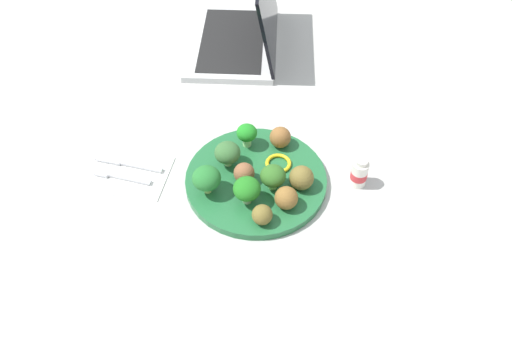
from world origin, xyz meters
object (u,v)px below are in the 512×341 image
Objects in this scene: broccoli_floret_back_left at (273,176)px; yogurt_bottle at (359,173)px; meatball_near_rim at (301,178)px; meatball_front_left at (244,173)px; meatball_mid_left at (280,137)px; broccoli_floret_mid_left at (227,153)px; broccoli_floret_center at (247,189)px; broccoli_floret_far_rim at (207,178)px; meatball_back_right at (262,215)px; knife at (126,163)px; plate at (256,180)px; fork at (119,176)px; laptop at (242,32)px; meatball_mid_right at (286,198)px; broccoli_floret_front_right at (247,133)px; napkin at (126,172)px; pepper_ring_far_rim at (278,163)px.

yogurt_bottle is at bearing -166.80° from broccoli_floret_back_left.
meatball_near_rim is (-0.05, -0.01, -0.01)m from broccoli_floret_back_left.
meatball_front_left is 0.22m from yogurt_bottle.
broccoli_floret_mid_left is at bearing 32.62° from meatball_mid_left.
broccoli_floret_center is 0.95× the size of broccoli_floret_far_rim.
meatball_mid_left is (-0.05, -0.16, -0.01)m from broccoli_floret_center.
meatball_back_right is 0.26× the size of knife.
broccoli_floret_back_left is 0.11m from broccoli_floret_mid_left.
meatball_front_left reaches higher than plate.
fork is at bearing -10.30° from broccoli_floret_center.
meatball_near_rim reaches higher than meatball_mid_left.
laptop is (-0.20, -0.48, 0.03)m from fork.
meatball_near_rim is at bearing -126.52° from meatball_back_right.
meatball_mid_right is at bearing 97.51° from meatball_mid_left.
yogurt_bottle reaches higher than meatball_near_rim.
broccoli_floret_front_right is at bearing -118.98° from broccoli_floret_mid_left.
yogurt_bottle reaches higher than plate.
yogurt_bottle reaches higher than meatball_front_left.
meatball_near_rim is 1.25× the size of meatball_back_right.
broccoli_floret_far_rim is 1.35× the size of meatball_mid_right.
napkin is at bearing 16.66° from meatball_mid_left.
fork is 0.52m from laptop.
pepper_ring_far_rim is at bearing -137.81° from plate.
yogurt_bottle is at bearing 122.07° from laptop.
napkin is 0.02m from knife.
broccoli_floret_front_right is (0.03, -0.09, 0.04)m from plate.
knife is (0.36, -0.04, -0.03)m from meatball_near_rim.
broccoli_floret_center is at bearing 71.33° from meatball_mid_left.
meatball_back_right is (-0.04, 0.10, -0.00)m from meatball_front_left.
meatball_back_right reaches higher than fork.
pepper_ring_far_rim is 0.31m from knife.
napkin is (0.24, 0.09, -0.05)m from broccoli_floret_front_right.
meatball_mid_left is (-0.04, -0.09, 0.03)m from plate.
laptop is (0.06, -0.47, 0.00)m from meatball_front_left.
broccoli_floret_mid_left is 1.31× the size of meatball_front_left.
broccoli_floret_back_left is 0.31× the size of napkin.
yogurt_bottle is at bearing 179.42° from knife.
broccoli_floret_front_right reaches higher than fork.
meatball_front_left reaches higher than pepper_ring_far_rim.
broccoli_floret_back_left is at bearing 119.15° from broccoli_floret_front_right.
broccoli_floret_back_left is 1.01× the size of broccoli_floret_front_right.
broccoli_floret_far_rim is 1.56× the size of meatball_back_right.
meatball_front_left is 0.25m from fork.
broccoli_floret_center is at bearing 102.00° from meatball_front_left.
meatball_mid_right is 0.55m from laptop.
pepper_ring_far_rim is (-0.13, -0.08, -0.03)m from broccoli_floret_far_rim.
broccoli_floret_center is at bearing 167.36° from broccoli_floret_far_rim.
broccoli_floret_mid_left reaches higher than meatball_mid_right.
meatball_mid_right is at bearing 123.17° from broccoli_floret_back_left.
broccoli_floret_mid_left is 1.41× the size of meatball_back_right.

